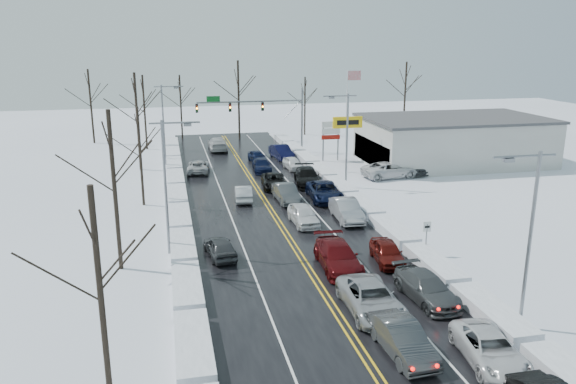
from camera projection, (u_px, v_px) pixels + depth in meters
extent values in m
plane|color=white|center=(281.00, 226.00, 43.31)|extent=(160.00, 160.00, 0.00)
cube|color=black|center=(276.00, 218.00, 45.19)|extent=(14.00, 84.00, 0.01)
cube|color=white|center=(180.00, 224.00, 43.63)|extent=(1.65, 72.00, 0.75)
cube|color=white|center=(365.00, 212.00, 46.77)|extent=(1.65, 72.00, 0.75)
cylinder|color=slate|center=(302.00, 120.00, 70.37)|extent=(0.24, 0.24, 8.00)
cylinder|color=slate|center=(250.00, 102.00, 68.36)|extent=(13.00, 0.18, 0.18)
cylinder|color=slate|center=(293.00, 109.00, 69.75)|extent=(2.33, 0.10, 2.33)
cube|color=#0C591E|center=(213.00, 99.00, 67.33)|extent=(1.60, 0.08, 0.70)
cube|color=black|center=(263.00, 107.00, 68.85)|extent=(0.32, 0.25, 1.05)
sphere|color=#3F0705|center=(263.00, 104.00, 68.61)|extent=(0.20, 0.20, 0.20)
sphere|color=orange|center=(263.00, 107.00, 68.69)|extent=(0.22, 0.22, 0.22)
sphere|color=black|center=(263.00, 109.00, 68.77)|extent=(0.20, 0.20, 0.20)
cube|color=black|center=(230.00, 107.00, 68.02)|extent=(0.32, 0.25, 1.05)
sphere|color=#3F0705|center=(230.00, 105.00, 67.79)|extent=(0.20, 0.20, 0.20)
sphere|color=orange|center=(230.00, 108.00, 67.87)|extent=(0.22, 0.22, 0.22)
sphere|color=black|center=(230.00, 110.00, 67.95)|extent=(0.20, 0.20, 0.20)
cube|color=black|center=(197.00, 108.00, 67.19)|extent=(0.32, 0.25, 1.05)
sphere|color=#3F0705|center=(197.00, 106.00, 66.96)|extent=(0.20, 0.20, 0.20)
sphere|color=orange|center=(197.00, 108.00, 67.04)|extent=(0.22, 0.22, 0.22)
sphere|color=black|center=(197.00, 111.00, 67.12)|extent=(0.20, 0.20, 0.20)
cylinder|color=slate|center=(347.00, 147.00, 59.80)|extent=(0.20, 0.20, 5.60)
cube|color=yellow|center=(347.00, 122.00, 59.11)|extent=(3.20, 0.30, 1.20)
cube|color=black|center=(348.00, 123.00, 58.95)|extent=(2.40, 0.04, 0.50)
cylinder|color=slate|center=(323.00, 144.00, 65.48)|extent=(0.16, 0.16, 4.00)
cylinder|color=slate|center=(338.00, 144.00, 65.85)|extent=(0.16, 0.16, 4.00)
cube|color=white|center=(331.00, 124.00, 65.05)|extent=(2.20, 0.22, 0.70)
cube|color=white|center=(331.00, 131.00, 65.27)|extent=(2.20, 0.22, 0.70)
cube|color=#9A140B|center=(331.00, 137.00, 65.45)|extent=(2.20, 0.22, 0.50)
cylinder|color=slate|center=(426.00, 240.00, 37.18)|extent=(0.08, 0.08, 2.20)
cube|color=white|center=(427.00, 227.00, 36.94)|extent=(0.55, 0.05, 0.70)
cube|color=black|center=(427.00, 227.00, 36.90)|extent=(0.35, 0.02, 0.15)
cylinder|color=silver|center=(347.00, 109.00, 73.33)|extent=(0.14, 0.14, 10.00)
cube|color=beige|center=(453.00, 141.00, 64.55)|extent=(20.00, 12.00, 5.00)
cube|color=#262628|center=(371.00, 153.00, 62.74)|extent=(0.10, 11.00, 2.80)
cube|color=#3F3F42|center=(455.00, 118.00, 63.85)|extent=(20.40, 12.40, 0.30)
cylinder|color=slate|center=(529.00, 243.00, 26.92)|extent=(0.18, 0.18, 9.00)
cylinder|color=slate|center=(525.00, 156.00, 25.61)|extent=(3.20, 0.12, 0.12)
cube|color=slate|center=(509.00, 160.00, 25.49)|extent=(0.50, 0.25, 0.18)
cylinder|color=slate|center=(347.00, 141.00, 53.29)|extent=(0.18, 0.18, 9.00)
cylinder|color=slate|center=(340.00, 96.00, 51.98)|extent=(3.20, 0.12, 0.12)
cube|color=slate|center=(332.00, 98.00, 51.85)|extent=(0.50, 0.25, 0.18)
cylinder|color=slate|center=(166.00, 189.00, 36.59)|extent=(0.18, 0.18, 9.00)
cylinder|color=slate|center=(175.00, 123.00, 35.62)|extent=(3.20, 0.12, 0.12)
cube|color=slate|center=(187.00, 125.00, 35.82)|extent=(0.50, 0.25, 0.18)
cylinder|color=slate|center=(164.00, 125.00, 62.96)|extent=(0.18, 0.18, 9.00)
cylinder|color=slate|center=(169.00, 87.00, 61.98)|extent=(3.20, 0.12, 0.12)
cube|color=slate|center=(176.00, 88.00, 62.19)|extent=(0.50, 0.25, 0.18)
cylinder|color=#2D231C|center=(101.00, 301.00, 21.01)|extent=(0.24, 0.24, 9.00)
cylinder|color=#2D231C|center=(115.00, 192.00, 33.96)|extent=(0.27, 0.27, 10.00)
cylinder|color=#2D231C|center=(141.00, 157.00, 47.55)|extent=(0.23, 0.23, 8.50)
cylinder|color=#2D231C|center=(138.00, 122.00, 60.32)|extent=(0.28, 0.28, 10.50)
cylinder|color=#2D231C|center=(145.00, 113.00, 71.83)|extent=(0.25, 0.25, 9.50)
cylinder|color=#2D231C|center=(91.00, 107.00, 75.93)|extent=(0.27, 0.27, 10.00)
cylinder|color=#2D231C|center=(181.00, 107.00, 79.48)|extent=(0.24, 0.24, 9.00)
cylinder|color=#2D231C|center=(239.00, 100.00, 78.99)|extent=(0.29, 0.29, 11.00)
cylinder|color=#2D231C|center=(305.00, 106.00, 82.80)|extent=(0.23, 0.23, 8.50)
cylinder|color=#2D231C|center=(405.00, 97.00, 86.31)|extent=(0.28, 0.28, 10.50)
imported|color=#393B3D|center=(401.00, 353.00, 25.79)|extent=(1.87, 4.72, 1.53)
imported|color=#A0A3A8|center=(371.00, 312.00, 29.65)|extent=(2.68, 5.64, 1.56)
imported|color=#4E0A0D|center=(338.00, 268.00, 35.32)|extent=(2.53, 5.70, 1.62)
imported|color=white|center=(303.00, 224.00, 43.67)|extent=(1.92, 4.51, 1.52)
imported|color=#424547|center=(286.00, 202.00, 49.66)|extent=(1.84, 4.79, 1.56)
imported|color=black|center=(274.00, 188.00, 54.24)|extent=(2.73, 5.09, 1.36)
imported|color=black|center=(262.00, 171.00, 60.93)|extent=(2.16, 4.68, 1.32)
imported|color=#0B1433|center=(257.00, 162.00, 65.35)|extent=(1.98, 4.09, 1.34)
imported|color=silver|center=(489.00, 363.00, 25.06)|extent=(2.82, 5.13, 1.36)
imported|color=#444749|center=(426.00, 300.00, 31.06)|extent=(2.47, 5.20, 1.46)
imported|color=#4F0E0A|center=(387.00, 262.00, 36.24)|extent=(2.15, 4.34, 1.42)
imported|color=#96989D|center=(346.00, 220.00, 44.70)|extent=(1.94, 5.08, 1.65)
imported|color=black|center=(324.00, 200.00, 50.19)|extent=(3.01, 5.88, 1.59)
imported|color=black|center=(307.00, 185.00, 55.36)|extent=(3.05, 5.92, 1.64)
imported|color=white|center=(293.00, 169.00, 61.91)|extent=(1.86, 4.00, 1.33)
imported|color=black|center=(281.00, 159.00, 67.19)|extent=(2.37, 5.21, 1.66)
imported|color=#BEBEC0|center=(243.00, 200.00, 50.04)|extent=(1.79, 4.25, 1.36)
imported|color=#BABABC|center=(199.00, 172.00, 60.42)|extent=(2.78, 5.04, 1.34)
imported|color=#BEBDC0|center=(218.00, 150.00, 72.37)|extent=(2.41, 5.82, 1.68)
imported|color=#383A3D|center=(220.00, 257.00, 37.16)|extent=(2.16, 4.26, 1.39)
imported|color=silver|center=(389.00, 178.00, 58.21)|extent=(6.18, 3.37, 1.64)
imported|color=#3B3D3F|center=(407.00, 172.00, 60.48)|extent=(3.14, 6.13, 1.70)
imported|color=#3E4043|center=(367.00, 159.00, 67.05)|extent=(2.31, 5.01, 1.66)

